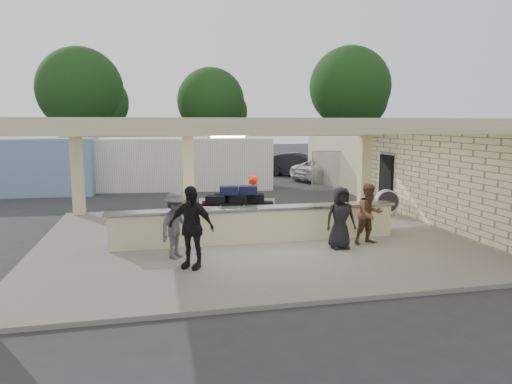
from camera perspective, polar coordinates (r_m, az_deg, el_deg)
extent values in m
plane|color=#2A2A2D|center=(13.46, -0.40, -6.05)|extent=(120.00, 120.00, 0.00)
cube|color=slate|center=(13.45, -0.40, -5.84)|extent=(12.00, 10.00, 0.10)
cube|color=beige|center=(13.02, -0.42, 9.03)|extent=(12.00, 10.00, 0.02)
cube|color=beige|center=(15.53, 21.80, 1.87)|extent=(0.02, 10.00, 3.50)
cube|color=black|center=(18.28, 15.91, 1.19)|extent=(0.10, 0.95, 2.10)
cube|color=beige|center=(17.69, -3.68, 7.93)|extent=(12.00, 0.50, 0.60)
cube|color=beige|center=(8.34, 6.67, 8.17)|extent=(12.00, 0.30, 0.30)
cube|color=beige|center=(17.77, -21.46, 2.83)|extent=(0.40, 0.40, 3.50)
cube|color=beige|center=(17.60, -8.47, 3.29)|extent=(0.40, 0.40, 3.50)
cube|color=beige|center=(19.56, 13.41, 3.67)|extent=(0.40, 0.40, 3.50)
cube|color=white|center=(17.45, -3.54, 6.87)|extent=(1.30, 0.12, 0.06)
cube|color=#FFEABF|center=(15.66, 12.27, 8.65)|extent=(0.55, 0.55, 0.04)
cube|color=#FFEABF|center=(13.87, 15.76, 8.56)|extent=(0.55, 0.55, 0.04)
cube|color=#FFEABF|center=(12.14, 20.26, 8.39)|extent=(0.55, 0.55, 0.04)
cube|color=beige|center=(12.85, 0.07, -4.23)|extent=(8.00, 0.50, 0.90)
cube|color=#B7B7BC|center=(12.75, 0.07, -2.03)|extent=(8.20, 0.58, 0.06)
cube|color=silver|center=(13.93, -2.58, -2.68)|extent=(2.69, 1.98, 0.12)
cylinder|color=black|center=(13.59, -6.79, -4.69)|extent=(0.20, 0.40, 0.39)
cylinder|color=black|center=(14.62, -6.23, -3.73)|extent=(0.20, 0.40, 0.39)
cylinder|color=black|center=(13.47, 1.41, -4.76)|extent=(0.20, 0.40, 0.39)
cylinder|color=black|center=(14.50, 1.38, -3.78)|extent=(0.20, 0.40, 0.39)
cube|color=silver|center=(14.60, -2.41, -1.38)|extent=(2.36, 0.61, 0.29)
cube|color=silver|center=(13.18, -2.79, -2.48)|extent=(2.36, 0.61, 0.29)
cube|color=black|center=(13.68, -5.90, -2.14)|extent=(0.63, 0.49, 0.25)
cube|color=black|center=(13.62, -3.07, -2.16)|extent=(0.63, 0.49, 0.25)
cube|color=black|center=(13.59, -0.22, -2.17)|extent=(0.63, 0.49, 0.25)
cube|color=black|center=(14.25, -5.62, -1.71)|extent=(0.63, 0.49, 0.25)
cube|color=black|center=(14.19, -2.90, -1.72)|extent=(0.63, 0.49, 0.25)
cube|color=black|center=(14.16, -0.17, -1.73)|extent=(0.63, 0.49, 0.25)
cube|color=black|center=(13.71, -5.06, -1.00)|extent=(0.63, 0.49, 0.25)
cube|color=black|center=(13.84, -2.19, -0.88)|extent=(0.63, 0.49, 0.25)
cube|color=black|center=(14.02, -0.18, -0.76)|extent=(0.63, 0.49, 0.25)
cube|color=black|center=(14.16, -4.08, -0.68)|extent=(0.63, 0.49, 0.25)
cube|color=black|center=(13.82, -3.40, 0.19)|extent=(0.63, 0.49, 0.25)
cube|color=black|center=(13.88, -0.98, 0.24)|extent=(0.63, 0.49, 0.25)
cube|color=#590F0C|center=(13.60, -6.35, -2.22)|extent=(0.63, 0.49, 0.25)
cube|color=black|center=(14.15, 1.01, -1.74)|extent=(0.63, 0.49, 0.25)
cube|color=black|center=(14.23, -2.49, -0.62)|extent=(0.63, 0.49, 0.25)
cylinder|color=silver|center=(17.16, 16.07, -1.10)|extent=(0.87, 0.44, 0.83)
cylinder|color=black|center=(17.16, 16.07, -1.10)|extent=(0.79, 0.46, 0.74)
cube|color=silver|center=(17.09, 15.19, -2.37)|extent=(0.06, 0.46, 0.28)
cube|color=silver|center=(17.36, 16.82, -2.27)|extent=(0.06, 0.46, 0.28)
imported|color=red|center=(14.51, -0.50, -1.19)|extent=(0.57, 0.70, 1.67)
imported|color=brown|center=(12.89, 14.01, -2.68)|extent=(0.86, 0.49, 1.68)
imported|color=black|center=(10.54, -8.12, -4.37)|extent=(1.17, 0.93, 1.91)
imported|color=#4D4C51|center=(11.38, -9.96, -4.09)|extent=(0.97, 1.07, 1.66)
imported|color=black|center=(12.28, 10.52, -3.18)|extent=(0.81, 0.34, 1.65)
imported|color=silver|center=(27.62, 8.98, 2.77)|extent=(4.99, 3.81, 1.29)
imported|color=silver|center=(28.98, 14.22, 3.00)|extent=(4.56, 1.98, 1.40)
imported|color=black|center=(29.67, 5.29, 3.43)|extent=(4.62, 3.70, 1.49)
cube|color=white|center=(24.13, -12.70, 3.44)|extent=(12.32, 3.65, 2.63)
cylinder|color=gray|center=(23.19, 7.03, 2.60)|extent=(0.06, 0.06, 2.00)
cylinder|color=gray|center=(23.93, 11.55, 2.67)|extent=(0.06, 0.06, 2.00)
cylinder|color=gray|center=(24.81, 15.78, 2.73)|extent=(0.06, 0.06, 2.00)
cylinder|color=gray|center=(25.82, 19.70, 2.77)|extent=(0.06, 0.06, 2.00)
cylinder|color=gray|center=(26.94, 23.31, 2.79)|extent=(0.06, 0.06, 2.00)
cylinder|color=gray|center=(28.15, 26.62, 2.80)|extent=(0.06, 0.06, 2.00)
cube|color=gray|center=(25.82, 19.70, 2.77)|extent=(12.00, 0.02, 2.00)
cylinder|color=gray|center=(25.74, 19.81, 4.98)|extent=(12.00, 0.05, 0.05)
cylinder|color=#382619|center=(37.12, -20.81, 6.28)|extent=(0.70, 0.70, 4.50)
sphere|color=black|center=(37.19, -21.11, 11.82)|extent=(6.30, 6.30, 6.30)
sphere|color=black|center=(37.58, -19.06, 10.51)|extent=(4.50, 4.50, 4.50)
cylinder|color=#382619|center=(39.04, -5.59, 6.51)|extent=(0.70, 0.70, 4.00)
sphere|color=black|center=(39.06, -5.66, 11.21)|extent=(5.60, 5.60, 5.60)
sphere|color=black|center=(39.79, -4.01, 10.03)|extent=(4.00, 4.00, 4.00)
cylinder|color=#382619|center=(41.28, 11.48, 7.19)|extent=(0.70, 0.70, 5.00)
sphere|color=black|center=(41.39, 11.65, 12.73)|extent=(7.00, 7.00, 7.00)
sphere|color=black|center=(42.37, 12.78, 11.24)|extent=(5.00, 5.00, 5.00)
cube|color=beige|center=(25.88, 15.77, 4.29)|extent=(6.00, 8.00, 3.20)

